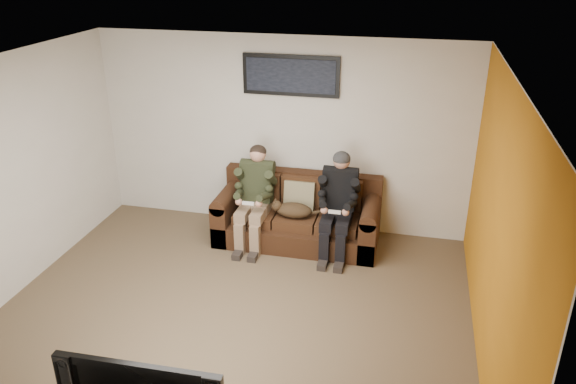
% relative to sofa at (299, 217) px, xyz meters
% --- Properties ---
extents(floor, '(5.00, 5.00, 0.00)m').
position_rel_sofa_xyz_m(floor, '(-0.33, -1.83, -0.32)').
color(floor, brown).
rests_on(floor, ground).
extents(ceiling, '(5.00, 5.00, 0.00)m').
position_rel_sofa_xyz_m(ceiling, '(-0.33, -1.83, 2.28)').
color(ceiling, silver).
rests_on(ceiling, ground).
extents(wall_back, '(5.00, 0.00, 5.00)m').
position_rel_sofa_xyz_m(wall_back, '(-0.33, 0.42, 0.98)').
color(wall_back, beige).
rests_on(wall_back, ground).
extents(wall_front, '(5.00, 0.00, 5.00)m').
position_rel_sofa_xyz_m(wall_front, '(-0.33, -4.08, 0.98)').
color(wall_front, beige).
rests_on(wall_front, ground).
extents(wall_left, '(0.00, 4.50, 4.50)m').
position_rel_sofa_xyz_m(wall_left, '(-2.83, -1.83, 0.98)').
color(wall_left, beige).
rests_on(wall_left, ground).
extents(wall_right, '(0.00, 4.50, 4.50)m').
position_rel_sofa_xyz_m(wall_right, '(2.17, -1.83, 0.98)').
color(wall_right, beige).
rests_on(wall_right, ground).
extents(accent_wall_right, '(0.00, 4.50, 4.50)m').
position_rel_sofa_xyz_m(accent_wall_right, '(2.16, -1.83, 0.98)').
color(accent_wall_right, '#B46B12').
rests_on(accent_wall_right, ground).
extents(sofa, '(2.10, 0.91, 0.86)m').
position_rel_sofa_xyz_m(sofa, '(0.00, 0.00, 0.00)').
color(sofa, '#341C0F').
rests_on(sofa, ground).
extents(throw_pillow, '(0.40, 0.19, 0.40)m').
position_rel_sofa_xyz_m(throw_pillow, '(0.00, 0.04, 0.29)').
color(throw_pillow, '#857A57').
rests_on(throw_pillow, sofa).
extents(throw_blanket, '(0.43, 0.21, 0.08)m').
position_rel_sofa_xyz_m(throw_blanket, '(-0.64, 0.26, 0.53)').
color(throw_blanket, tan).
rests_on(throw_blanket, sofa).
extents(person_left, '(0.51, 0.87, 1.28)m').
position_rel_sofa_xyz_m(person_left, '(-0.54, -0.18, 0.39)').
color(person_left, '#8B7057').
rests_on(person_left, sofa).
extents(person_right, '(0.51, 0.86, 1.28)m').
position_rel_sofa_xyz_m(person_right, '(0.54, -0.17, 0.39)').
color(person_right, black).
rests_on(person_right, sofa).
extents(cat, '(0.66, 0.26, 0.24)m').
position_rel_sofa_xyz_m(cat, '(-0.04, -0.22, 0.20)').
color(cat, '#4A341D').
rests_on(cat, sofa).
extents(framed_poster, '(1.25, 0.05, 0.52)m').
position_rel_sofa_xyz_m(framed_poster, '(-0.20, 0.39, 1.78)').
color(framed_poster, black).
rests_on(framed_poster, wall_back).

